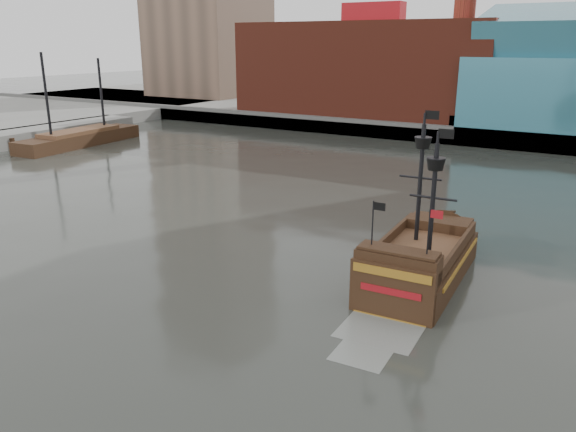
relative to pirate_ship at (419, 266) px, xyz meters
The scene contains 6 objects.
ground 15.09m from the pirate_ship, 113.53° to the right, with size 400.00×400.00×0.00m, color #2B2D28.
promenade_far 78.42m from the pirate_ship, 94.40° to the left, with size 220.00×60.00×2.00m, color slate.
seawall 49.06m from the pirate_ship, 97.04° to the left, with size 220.00×1.00×2.60m, color #4C4C49.
pier 66.03m from the pirate_ship, 165.80° to the left, with size 6.00×40.00×2.00m, color slate.
pirate_ship is the anchor object (origin of this frame).
docked_vessel 59.83m from the pirate_ship, 159.25° to the left, with size 6.06×19.88×13.31m.
Camera 1 is at (15.34, -17.32, 13.98)m, focal length 35.00 mm.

